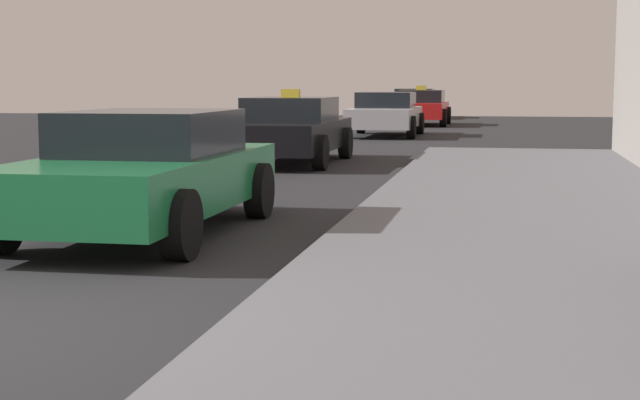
{
  "coord_description": "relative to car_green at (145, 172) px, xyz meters",
  "views": [
    {
      "loc": [
        3.66,
        -5.31,
        1.57
      ],
      "look_at": [
        2.13,
        2.69,
        0.58
      ],
      "focal_mm": 54.68,
      "sensor_mm": 36.0,
      "label": 1
    }
  ],
  "objects": [
    {
      "name": "car_green",
      "position": [
        0.0,
        0.0,
        0.0
      ],
      "size": [
        1.96,
        4.32,
        1.27
      ],
      "rotation": [
        0.0,
        0.0,
        3.14
      ],
      "color": "#196638",
      "rests_on": "ground_plane"
    },
    {
      "name": "car_black",
      "position": [
        -0.47,
        8.9,
        0.0
      ],
      "size": [
        2.0,
        4.33,
        1.43
      ],
      "rotation": [
        0.0,
        0.0,
        3.14
      ],
      "color": "black",
      "rests_on": "ground_plane"
    },
    {
      "name": "car_silver",
      "position": [
        0.19,
        18.72,
        -0.0
      ],
      "size": [
        2.02,
        4.15,
        1.27
      ],
      "rotation": [
        0.0,
        0.0,
        3.14
      ],
      "color": "#B7B7BF",
      "rests_on": "ground_plane"
    },
    {
      "name": "sidewalk",
      "position": [
        4.01,
        -4.21,
        -0.57
      ],
      "size": [
        4.0,
        32.0,
        0.15
      ],
      "primitive_type": "cube",
      "color": "#5B5B60",
      "rests_on": "ground_plane"
    },
    {
      "name": "car_yellow",
      "position": [
        -0.31,
        33.21,
        0.0
      ],
      "size": [
        2.04,
        4.19,
        1.27
      ],
      "rotation": [
        0.0,
        0.0,
        3.14
      ],
      "color": "yellow",
      "rests_on": "ground_plane"
    },
    {
      "name": "car_red",
      "position": [
        0.58,
        26.08,
        0.0
      ],
      "size": [
        2.04,
        4.07,
        1.43
      ],
      "rotation": [
        0.0,
        0.0,
        3.14
      ],
      "color": "red",
      "rests_on": "ground_plane"
    }
  ]
}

